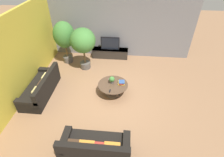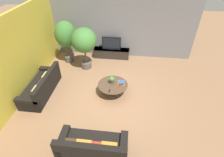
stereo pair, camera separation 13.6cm
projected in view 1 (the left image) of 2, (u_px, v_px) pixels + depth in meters
The scene contains 14 objects.
ground_plane at pixel (110, 95), 6.83m from camera, with size 24.00×24.00×0.00m, color #8C6647.
back_wall_stone at pixel (116, 27), 8.50m from camera, with size 7.40×0.12×3.00m, color slate.
side_wall_left at pixel (20, 55), 6.32m from camera, with size 0.12×7.40×3.00m, color gold.
media_console at pixel (110, 53), 9.03m from camera, with size 1.84×0.50×0.45m.
television at pixel (110, 43), 8.70m from camera, with size 0.93×0.13×0.65m.
coffee_table at pixel (113, 87), 6.73m from camera, with size 1.15×1.15×0.45m.
couch_by_wall at pixel (41, 88), 6.73m from camera, with size 0.84×2.11×0.84m.
couch_near_entry at pixel (95, 148), 4.73m from camera, with size 1.88×0.84×0.84m.
potted_palm_tall at pixel (64, 36), 8.01m from camera, with size 0.98×0.98×2.04m.
potted_palm_corner at pixel (83, 42), 7.56m from camera, with size 1.11×1.11×1.95m.
potted_plant_tabletop at pixel (112, 80), 6.63m from camera, with size 0.21×0.21×0.28m.
book_stack at pixel (121, 82), 6.67m from camera, with size 0.26×0.29×0.11m.
remote_black at pixel (110, 91), 6.34m from camera, with size 0.04×0.16×0.02m, color black.
remote_silver at pixel (110, 79), 6.92m from camera, with size 0.04×0.16×0.02m, color gray.
Camera 1 is at (0.56, -5.00, 4.66)m, focal length 28.00 mm.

